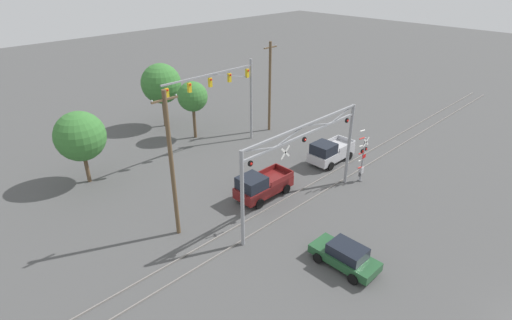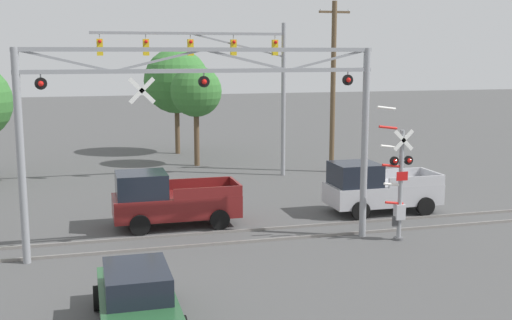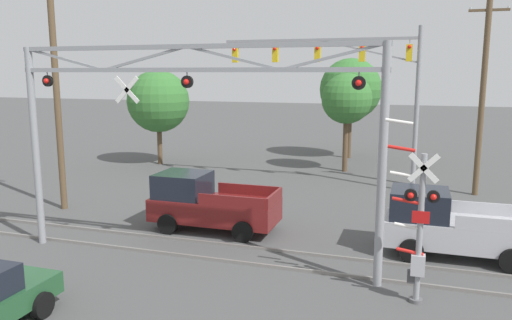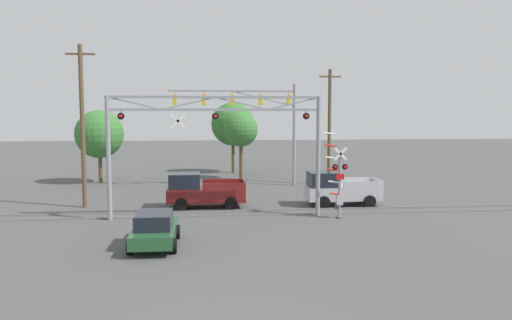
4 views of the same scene
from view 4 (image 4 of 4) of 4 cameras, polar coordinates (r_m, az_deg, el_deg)
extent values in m
cube|color=gray|center=(29.00, -4.60, -6.39)|extent=(80.00, 0.08, 0.10)
cube|color=gray|center=(30.41, -4.66, -5.84)|extent=(80.00, 0.08, 0.10)
cylinder|color=gray|center=(28.72, -16.50, 0.17)|extent=(0.25, 0.25, 6.91)
cylinder|color=gray|center=(28.95, 7.12, 0.39)|extent=(0.25, 0.25, 6.91)
cube|color=gray|center=(28.12, -4.68, 5.75)|extent=(12.06, 0.14, 0.14)
cube|color=gray|center=(28.13, -4.69, 7.17)|extent=(12.06, 0.14, 0.14)
cube|color=gray|center=(28.38, -13.72, 6.32)|extent=(2.97, 0.08, 0.77)
cube|color=gray|center=(28.13, -7.71, 6.43)|extent=(2.97, 0.08, 0.77)
cube|color=gray|center=(28.19, -1.67, 6.47)|extent=(2.97, 0.08, 0.77)
cube|color=gray|center=(28.56, 4.28, 6.45)|extent=(2.97, 0.08, 0.77)
cylinder|color=black|center=(28.49, -15.19, 4.85)|extent=(0.38, 0.10, 0.38)
sphere|color=red|center=(28.42, -15.21, 4.85)|extent=(0.18, 0.18, 0.18)
cylinder|color=gray|center=(28.49, -15.20, 5.34)|extent=(0.04, 0.04, 0.10)
cylinder|color=black|center=(28.12, -4.68, 5.02)|extent=(0.38, 0.10, 0.38)
sphere|color=red|center=(28.05, -4.68, 5.02)|extent=(0.18, 0.18, 0.18)
cylinder|color=gray|center=(28.12, -4.68, 5.51)|extent=(0.04, 0.04, 0.10)
cylinder|color=black|center=(28.69, 5.76, 5.01)|extent=(0.38, 0.10, 0.38)
sphere|color=red|center=(28.62, 5.78, 5.01)|extent=(0.18, 0.18, 0.18)
cylinder|color=gray|center=(28.69, 5.76, 5.49)|extent=(0.04, 0.04, 0.10)
cube|color=white|center=(28.06, -8.91, 4.44)|extent=(0.88, 0.03, 0.88)
cube|color=white|center=(28.06, -8.91, 4.44)|extent=(0.88, 0.03, 0.88)
cylinder|color=black|center=(28.03, -8.91, 4.44)|extent=(0.04, 0.04, 0.02)
cylinder|color=gray|center=(28.61, 9.55, -2.61)|extent=(0.16, 0.16, 4.03)
cylinder|color=#59595B|center=(28.94, 9.49, -6.47)|extent=(0.35, 0.35, 0.10)
cube|color=white|center=(28.32, 9.66, 0.70)|extent=(0.78, 0.03, 0.78)
cube|color=white|center=(28.32, 9.66, 0.70)|extent=(0.78, 0.03, 0.78)
cylinder|color=black|center=(28.30, 9.67, 0.70)|extent=(0.04, 0.04, 0.02)
cylinder|color=black|center=(28.43, 9.03, -0.79)|extent=(0.32, 0.09, 0.32)
sphere|color=red|center=(28.37, 9.06, -0.80)|extent=(0.16, 0.16, 0.16)
cylinder|color=black|center=(28.57, 10.12, -0.78)|extent=(0.32, 0.09, 0.32)
sphere|color=red|center=(28.52, 10.15, -0.79)|extent=(0.16, 0.16, 0.16)
cube|color=gray|center=(28.50, 9.58, -0.78)|extent=(0.64, 0.06, 0.06)
cube|color=red|center=(28.47, 9.61, -1.91)|extent=(0.44, 0.02, 0.32)
cube|color=#B2B2B7|center=(28.76, 9.52, -4.52)|extent=(0.36, 0.28, 0.56)
cylinder|color=red|center=(28.64, 9.10, -3.85)|extent=(0.70, 0.09, 0.18)
cylinder|color=white|center=(28.52, 8.95, -2.49)|extent=(0.70, 0.09, 0.18)
cylinder|color=red|center=(28.41, 8.80, -1.12)|extent=(0.70, 0.09, 0.18)
cylinder|color=white|center=(28.32, 8.65, 0.26)|extent=(0.70, 0.09, 0.18)
cylinder|color=red|center=(28.25, 8.50, 1.64)|extent=(0.70, 0.09, 0.18)
cylinder|color=white|center=(28.19, 8.35, 3.04)|extent=(0.70, 0.09, 0.18)
cube|color=#3F3F42|center=(28.78, 9.25, -5.21)|extent=(0.24, 0.12, 0.36)
cylinder|color=gray|center=(41.10, 4.39, 2.85)|extent=(0.24, 0.24, 8.34)
cube|color=gray|center=(40.52, -2.74, 7.87)|extent=(10.18, 0.14, 0.14)
cube|color=gray|center=(40.71, 0.87, 7.02)|extent=(5.11, 0.08, 1.28)
cylinder|color=gray|center=(40.52, -9.29, 7.60)|extent=(0.04, 0.04, 0.30)
cube|color=gold|center=(40.51, -9.28, 6.80)|extent=(0.30, 0.26, 0.83)
sphere|color=red|center=(40.35, -9.30, 7.21)|extent=(0.18, 0.18, 0.18)
cylinder|color=gray|center=(40.45, -6.02, 7.64)|extent=(0.04, 0.04, 0.30)
cube|color=gold|center=(40.43, -6.01, 6.84)|extent=(0.30, 0.26, 0.83)
sphere|color=red|center=(40.28, -6.02, 7.25)|extent=(0.18, 0.18, 0.18)
cylinder|color=gray|center=(40.51, -2.74, 7.66)|extent=(0.04, 0.04, 0.30)
cube|color=gold|center=(40.49, -2.74, 6.86)|extent=(0.30, 0.26, 0.83)
sphere|color=red|center=(40.33, -2.73, 7.27)|extent=(0.18, 0.18, 0.18)
cylinder|color=gray|center=(40.70, 0.51, 7.65)|extent=(0.04, 0.04, 0.30)
cube|color=gold|center=(40.68, 0.51, 6.86)|extent=(0.30, 0.26, 0.83)
sphere|color=red|center=(40.52, 0.54, 7.27)|extent=(0.18, 0.18, 0.18)
cylinder|color=gray|center=(41.01, 3.73, 7.63)|extent=(0.04, 0.04, 0.30)
cube|color=gold|center=(40.99, 3.73, 6.83)|extent=(0.30, 0.26, 0.83)
sphere|color=red|center=(40.84, 3.77, 7.24)|extent=(0.18, 0.18, 0.18)
cube|color=maroon|center=(31.84, -5.71, -3.94)|extent=(4.90, 2.02, 0.86)
cube|color=black|center=(31.74, -8.15, -2.36)|extent=(1.92, 1.86, 0.94)
cube|color=maroon|center=(30.81, -3.75, -3.03)|extent=(2.58, 0.08, 0.42)
cube|color=maroon|center=(32.72, -3.87, -2.54)|extent=(2.58, 0.08, 0.42)
cube|color=maroon|center=(31.84, -1.40, -2.75)|extent=(0.10, 1.94, 0.42)
cylinder|color=black|center=(30.95, -8.53, -5.05)|extent=(0.78, 0.24, 0.78)
cylinder|color=black|center=(32.96, -8.36, -4.41)|extent=(0.78, 0.24, 0.78)
cylinder|color=black|center=(30.95, -2.88, -4.99)|extent=(0.78, 0.24, 0.78)
cylinder|color=black|center=(32.96, -3.06, -4.36)|extent=(0.78, 0.24, 0.78)
cube|color=#B7B7BC|center=(32.92, 9.87, -3.69)|extent=(4.76, 2.02, 0.86)
cube|color=black|center=(32.46, 7.69, -2.18)|extent=(1.87, 1.86, 0.94)
cube|color=#B7B7BC|center=(32.20, 12.12, -2.78)|extent=(2.50, 0.08, 0.42)
cube|color=#B7B7BC|center=(34.03, 11.12, -2.33)|extent=(2.50, 0.08, 0.42)
cube|color=#B7B7BC|center=(33.53, 13.73, -2.49)|extent=(0.10, 1.94, 0.42)
cylinder|color=black|center=(31.64, 7.77, -4.81)|extent=(0.78, 0.24, 0.78)
cylinder|color=black|center=(33.60, 6.96, -4.21)|extent=(0.78, 0.24, 0.78)
cylinder|color=black|center=(32.46, 12.86, -4.64)|extent=(0.78, 0.24, 0.78)
cylinder|color=black|center=(34.37, 11.77, -4.07)|extent=(0.78, 0.24, 0.78)
cube|color=#23512D|center=(23.00, -11.50, -8.14)|extent=(1.82, 4.24, 0.57)
cube|color=black|center=(22.70, -11.57, -6.72)|extent=(1.54, 2.20, 0.66)
cylinder|color=black|center=(24.40, -13.36, -8.08)|extent=(0.24, 0.66, 0.66)
cylinder|color=black|center=(24.23, -9.00, -8.10)|extent=(0.24, 0.66, 0.66)
cylinder|color=black|center=(21.96, -14.24, -9.60)|extent=(0.24, 0.66, 0.66)
cylinder|color=black|center=(21.77, -9.37, -9.65)|extent=(0.24, 0.66, 0.66)
cylinder|color=brown|center=(33.09, -19.21, 3.59)|extent=(0.28, 0.28, 10.20)
cube|color=brown|center=(33.28, -19.45, 11.36)|extent=(1.80, 0.12, 0.12)
cylinder|color=silver|center=(33.49, -20.85, 11.45)|extent=(0.08, 0.08, 0.12)
cylinder|color=silver|center=(33.11, -18.05, 11.60)|extent=(0.08, 0.08, 0.12)
cylinder|color=brown|center=(41.98, 8.39, 3.70)|extent=(0.28, 0.28, 9.57)
cube|color=brown|center=(42.08, 8.46, 9.41)|extent=(1.80, 0.12, 0.12)
cylinder|color=silver|center=(41.89, 7.36, 9.58)|extent=(0.08, 0.08, 0.12)
cylinder|color=silver|center=(42.29, 9.56, 9.51)|extent=(0.08, 0.08, 0.12)
cylinder|color=brown|center=(50.04, -2.63, 0.46)|extent=(0.32, 0.32, 3.38)
sphere|color=#387533|center=(49.87, -2.65, 4.13)|extent=(4.33, 4.33, 4.33)
cylinder|color=brown|center=(44.60, -17.36, -0.77)|extent=(0.32, 0.32, 2.77)
sphere|color=#387533|center=(44.40, -17.46, 2.84)|extent=(4.08, 4.08, 4.08)
cylinder|color=brown|center=(45.04, -1.73, -0.06)|extent=(0.32, 0.32, 3.42)
sphere|color=#387533|center=(44.87, -1.74, 3.49)|extent=(3.07, 3.07, 3.07)
camera|label=1|loc=(25.68, -65.77, 27.79)|focal=28.00mm
camera|label=2|loc=(7.73, -32.53, 10.47)|focal=45.00mm
camera|label=3|loc=(15.88, 21.73, 5.50)|focal=35.00mm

